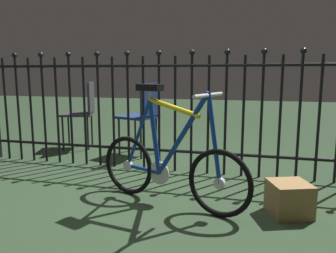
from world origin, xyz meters
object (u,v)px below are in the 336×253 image
at_px(chair_charcoal, 83,108).
at_px(bicycle, 170,163).
at_px(display_crate, 289,199).
at_px(chair_navy, 143,111).

bearing_deg(chair_charcoal, bicycle, -45.44).
bearing_deg(chair_charcoal, display_crate, -32.94).
xyz_separation_m(bicycle, chair_charcoal, (-1.59, 1.61, 0.20)).
height_order(chair_navy, chair_charcoal, chair_navy).
bearing_deg(chair_navy, display_crate, -41.73).
distance_m(chair_charcoal, display_crate, 2.95).
relative_size(chair_navy, display_crate, 3.32).
distance_m(bicycle, chair_navy, 1.58).
distance_m(bicycle, display_crate, 0.89).
bearing_deg(display_crate, chair_navy, 138.27).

